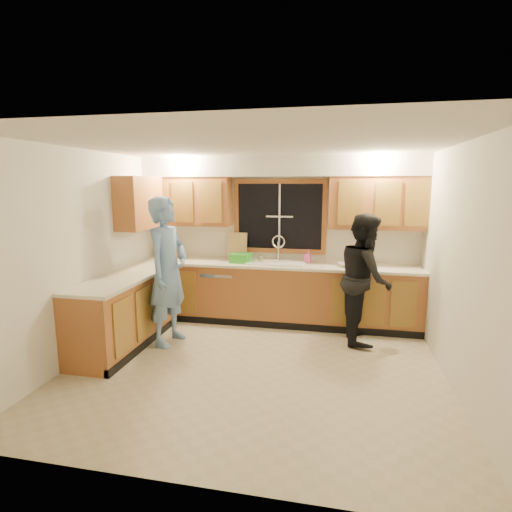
{
  "coord_description": "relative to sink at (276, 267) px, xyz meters",
  "views": [
    {
      "loc": [
        0.89,
        -4.23,
        2.07
      ],
      "look_at": [
        -0.12,
        0.65,
        1.19
      ],
      "focal_mm": 28.0,
      "sensor_mm": 36.0,
      "label": 1
    }
  ],
  "objects": [
    {
      "name": "sink",
      "position": [
        0.0,
        0.0,
        0.0
      ],
      "size": [
        0.86,
        0.52,
        0.57
      ],
      "color": "white",
      "rests_on": "countertop_back"
    },
    {
      "name": "base_cabinets_back",
      "position": [
        0.0,
        -0.0,
        -0.42
      ],
      "size": [
        4.2,
        0.6,
        0.88
      ],
      "primitive_type": "cube",
      "color": "#AC6431",
      "rests_on": "ground"
    },
    {
      "name": "man",
      "position": [
        -1.27,
        -1.08,
        0.1
      ],
      "size": [
        0.57,
        0.77,
        1.94
      ],
      "primitive_type": "imported",
      "rotation": [
        0.0,
        0.0,
        1.41
      ],
      "color": "#6C95CC",
      "rests_on": "floor"
    },
    {
      "name": "base_cabinets_left",
      "position": [
        -1.8,
        -1.25,
        -0.42
      ],
      "size": [
        0.6,
        1.9,
        0.88
      ],
      "primitive_type": "cube",
      "color": "#AC6431",
      "rests_on": "ground"
    },
    {
      "name": "cutting_board",
      "position": [
        -0.66,
        0.2,
        0.27
      ],
      "size": [
        0.32,
        0.11,
        0.42
      ],
      "primitive_type": "cube",
      "rotation": [
        -0.21,
        0.0,
        -0.02
      ],
      "color": "tan",
      "rests_on": "countertop_back"
    },
    {
      "name": "bowl",
      "position": [
        1.02,
        -0.06,
        0.08
      ],
      "size": [
        0.26,
        0.26,
        0.06
      ],
      "primitive_type": "imported",
      "rotation": [
        0.0,
        0.0,
        0.17
      ],
      "color": "silver",
      "rests_on": "countertop_back"
    },
    {
      "name": "wall_right",
      "position": [
        2.1,
        -1.6,
        0.39
      ],
      "size": [
        0.0,
        3.8,
        3.8
      ],
      "primitive_type": "plane",
      "rotation": [
        1.57,
        0.0,
        -1.57
      ],
      "color": "white",
      "rests_on": "ground"
    },
    {
      "name": "dishwasher",
      "position": [
        -0.85,
        -0.01,
        -0.45
      ],
      "size": [
        0.6,
        0.56,
        0.82
      ],
      "primitive_type": "cube",
      "color": "white",
      "rests_on": "floor"
    },
    {
      "name": "can_left",
      "position": [
        -0.22,
        -0.09,
        0.12
      ],
      "size": [
        0.09,
        0.09,
        0.12
      ],
      "primitive_type": "cylinder",
      "rotation": [
        0.0,
        0.0,
        0.3
      ],
      "color": "beige",
      "rests_on": "countertop_back"
    },
    {
      "name": "wall_left",
      "position": [
        -2.1,
        -1.6,
        0.39
      ],
      "size": [
        0.0,
        3.8,
        3.8
      ],
      "primitive_type": "plane",
      "rotation": [
        1.57,
        0.0,
        1.57
      ],
      "color": "white",
      "rests_on": "ground"
    },
    {
      "name": "countertop_left",
      "position": [
        -1.79,
        -1.25,
        0.04
      ],
      "size": [
        0.63,
        1.9,
        0.04
      ],
      "primitive_type": "cube",
      "color": "#F4EACD",
      "rests_on": "base_cabinets_left"
    },
    {
      "name": "knife_block",
      "position": [
        -1.65,
        0.17,
        0.17
      ],
      "size": [
        0.13,
        0.11,
        0.23
      ],
      "primitive_type": "cube",
      "rotation": [
        0.0,
        0.0,
        0.06
      ],
      "color": "#A1732C",
      "rests_on": "countertop_back"
    },
    {
      "name": "upper_cabinets_right",
      "position": [
        1.43,
        0.13,
        0.96
      ],
      "size": [
        1.35,
        0.33,
        0.75
      ],
      "primitive_type": "cube",
      "color": "#AC6431",
      "rests_on": "wall_back"
    },
    {
      "name": "floor",
      "position": [
        0.0,
        -1.6,
        -0.86
      ],
      "size": [
        4.2,
        4.2,
        0.0
      ],
      "primitive_type": "plane",
      "color": "#BEB092",
      "rests_on": "ground"
    },
    {
      "name": "window_frame",
      "position": [
        0.0,
        0.29,
        0.74
      ],
      "size": [
        1.44,
        0.03,
        1.14
      ],
      "color": "black",
      "rests_on": "wall_back"
    },
    {
      "name": "stove",
      "position": [
        -1.8,
        -1.82,
        -0.41
      ],
      "size": [
        0.58,
        0.75,
        0.9
      ],
      "primitive_type": "cube",
      "color": "white",
      "rests_on": "floor"
    },
    {
      "name": "soap_bottle",
      "position": [
        0.47,
        0.14,
        0.16
      ],
      "size": [
        0.12,
        0.12,
        0.2
      ],
      "primitive_type": "imported",
      "rotation": [
        0.0,
        0.0,
        -0.3
      ],
      "color": "#EB599D",
      "rests_on": "countertop_back"
    },
    {
      "name": "dish_crate",
      "position": [
        -0.54,
        -0.04,
        0.12
      ],
      "size": [
        0.31,
        0.3,
        0.14
      ],
      "primitive_type": "cube",
      "rotation": [
        0.0,
        0.0,
        -0.09
      ],
      "color": "green",
      "rests_on": "countertop_back"
    },
    {
      "name": "woman",
      "position": [
        1.26,
        -0.49,
        -0.0
      ],
      "size": [
        0.7,
        0.88,
        1.72
      ],
      "primitive_type": "imported",
      "rotation": [
        0.0,
        0.0,
        1.63
      ],
      "color": "black",
      "rests_on": "floor"
    },
    {
      "name": "upper_cabinets_left",
      "position": [
        -1.43,
        0.13,
        0.96
      ],
      "size": [
        1.35,
        0.33,
        0.75
      ],
      "primitive_type": "cube",
      "color": "#AC6431",
      "rests_on": "wall_back"
    },
    {
      "name": "can_right",
      "position": [
        -0.21,
        -0.1,
        0.12
      ],
      "size": [
        0.08,
        0.08,
        0.13
      ],
      "primitive_type": "cylinder",
      "rotation": [
        0.0,
        0.0,
        0.09
      ],
      "color": "beige",
      "rests_on": "countertop_back"
    },
    {
      "name": "upper_cabinets_return",
      "position": [
        -1.94,
        -0.48,
        0.96
      ],
      "size": [
        0.33,
        0.9,
        0.75
      ],
      "primitive_type": "cube",
      "color": "#AC6431",
      "rests_on": "wall_left"
    },
    {
      "name": "countertop_back",
      "position": [
        0.0,
        -0.02,
        0.04
      ],
      "size": [
        4.2,
        0.63,
        0.04
      ],
      "primitive_type": "cube",
      "color": "#F4EACD",
      "rests_on": "base_cabinets_back"
    },
    {
      "name": "soffit",
      "position": [
        0.0,
        0.12,
        1.49
      ],
      "size": [
        4.2,
        0.35,
        0.3
      ],
      "primitive_type": "cube",
      "color": "silver",
      "rests_on": "wall_back"
    },
    {
      "name": "ceiling",
      "position": [
        0.0,
        -1.6,
        1.64
      ],
      "size": [
        4.2,
        4.2,
        0.0
      ],
      "primitive_type": "plane",
      "rotation": [
        3.14,
        0.0,
        0.0
      ],
      "color": "silver"
    },
    {
      "name": "wall_back",
      "position": [
        0.0,
        0.3,
        0.39
      ],
      "size": [
        4.2,
        0.0,
        4.2
      ],
      "primitive_type": "plane",
      "rotation": [
        1.57,
        0.0,
        0.0
      ],
      "color": "white",
      "rests_on": "ground"
    }
  ]
}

